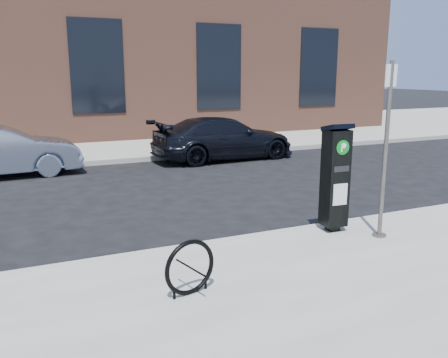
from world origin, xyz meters
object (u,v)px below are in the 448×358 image
sign_pole (385,152)px  car_dark (224,138)px  bike_rack (190,268)px  parking_kiosk (335,176)px

sign_pole → car_dark: bearing=75.3°
bike_rack → sign_pole: bearing=-2.3°
parking_kiosk → car_dark: 7.89m
parking_kiosk → sign_pole: sign_pole is taller
parking_kiosk → bike_rack: size_ratio=2.63×
parking_kiosk → car_dark: size_ratio=0.39×
bike_rack → car_dark: car_dark is taller
sign_pole → car_dark: 8.42m
sign_pole → bike_rack: sign_pole is taller
parking_kiosk → bike_rack: bearing=-154.6°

